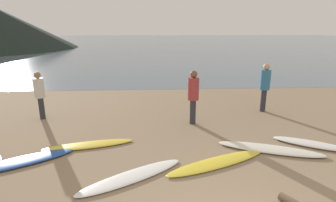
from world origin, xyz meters
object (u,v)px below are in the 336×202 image
object	(u,v)px
surfboard_2	(89,145)
surfboard_6	(312,144)
person_0	(265,84)
surfboard_3	(132,176)
surfboard_5	(270,149)
person_2	(40,92)
person_3	(193,93)
surfboard_4	(218,162)
surfboard_1	(19,162)

from	to	relation	value
surfboard_2	surfboard_6	distance (m)	5.97
person_0	surfboard_6	bearing A→B (deg)	71.76
surfboard_3	surfboard_5	world-z (taller)	surfboard_5
surfboard_3	person_2	distance (m)	5.28
surfboard_6	person_3	size ratio (longest dim) A/B	1.10
surfboard_2	surfboard_4	bearing A→B (deg)	-32.14
person_0	surfboard_2	bearing A→B (deg)	4.97
surfboard_6	surfboard_4	bearing A→B (deg)	-131.99
surfboard_2	person_2	bearing A→B (deg)	119.18
surfboard_5	person_3	size ratio (longest dim) A/B	1.49
surfboard_2	surfboard_4	size ratio (longest dim) A/B	0.88
surfboard_3	person_3	size ratio (longest dim) A/B	1.39
surfboard_3	person_0	world-z (taller)	person_0
person_0	person_2	bearing A→B (deg)	-17.22
surfboard_2	surfboard_5	xyz separation A→B (m)	(4.71, -0.55, 0.01)
surfboard_1	surfboard_5	bearing A→B (deg)	-26.55
surfboard_2	person_0	world-z (taller)	person_0
surfboard_1	surfboard_2	world-z (taller)	surfboard_1
surfboard_3	person_3	world-z (taller)	person_3
surfboard_2	person_2	xyz separation A→B (m)	(-2.09, 2.34, 0.93)
surfboard_2	surfboard_3	world-z (taller)	same
surfboard_1	surfboard_5	size ratio (longest dim) A/B	0.93
person_0	person_3	world-z (taller)	person_0
surfboard_2	surfboard_3	bearing A→B (deg)	-64.61
person_3	surfboard_5	bearing A→B (deg)	80.52
surfboard_6	person_0	distance (m)	3.22
surfboard_4	surfboard_6	distance (m)	2.87
surfboard_2	surfboard_4	xyz separation A→B (m)	(3.21, -1.14, 0.00)
surfboard_2	surfboard_5	distance (m)	4.75
surfboard_4	surfboard_2	bearing A→B (deg)	136.80
person_2	person_3	bearing A→B (deg)	19.70
surfboard_1	surfboard_3	distance (m)	2.77
surfboard_2	person_2	world-z (taller)	person_2
surfboard_1	person_2	world-z (taller)	person_2
surfboard_3	surfboard_6	size ratio (longest dim) A/B	1.26
surfboard_1	person_2	bearing A→B (deg)	72.92
surfboard_1	surfboard_4	world-z (taller)	surfboard_1
surfboard_6	person_2	world-z (taller)	person_2
surfboard_3	person_3	bearing A→B (deg)	29.07
surfboard_5	person_2	world-z (taller)	person_2
surfboard_2	surfboard_4	world-z (taller)	same
surfboard_4	surfboard_5	world-z (taller)	surfboard_5
surfboard_2	surfboard_1	bearing A→B (deg)	-161.00
surfboard_4	person_0	size ratio (longest dim) A/B	1.49
surfboard_2	surfboard_5	bearing A→B (deg)	-19.21
surfboard_4	surfboard_5	distance (m)	1.62
surfboard_5	person_0	world-z (taller)	person_0
person_3	surfboard_6	bearing A→B (deg)	99.26
surfboard_5	person_3	bearing A→B (deg)	150.12
surfboard_6	person_3	bearing A→B (deg)	178.72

